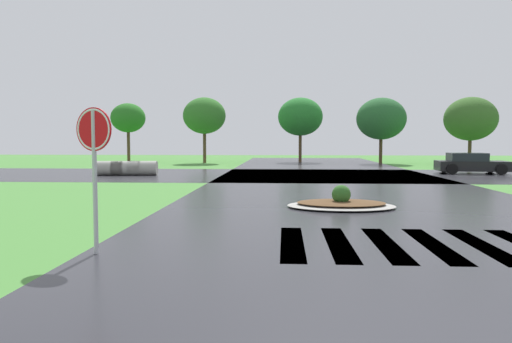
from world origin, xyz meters
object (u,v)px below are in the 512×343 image
Objects in this scene: median_island at (341,203)px; car_silver_hatch at (470,164)px; stop_sign at (94,145)px; drainage_pipe_stack at (126,168)px.

median_island is 0.77× the size of car_silver_hatch.
stop_sign is at bearing -119.12° from car_silver_hatch.
car_silver_hatch is at bearing 75.29° from stop_sign.
median_island is (5.00, 6.04, -1.79)m from stop_sign.
stop_sign is at bearing -129.61° from median_island.
stop_sign reaches higher than car_silver_hatch.
drainage_pipe_stack is (-10.73, 12.45, 0.28)m from median_island.
median_island is at bearing 70.09° from stop_sign.
car_silver_hatch is (14.50, 21.16, -1.32)m from stop_sign.
stop_sign is 25.69m from car_silver_hatch.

